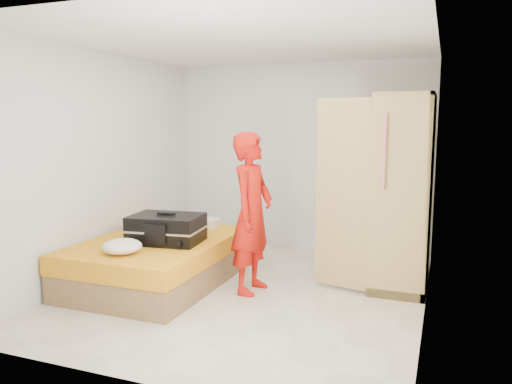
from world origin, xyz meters
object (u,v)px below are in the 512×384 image
at_px(bed, 158,261).
at_px(person, 252,213).
at_px(wardrobe, 398,196).
at_px(round_cushion, 122,246).
at_px(suitcase, 166,229).

distance_m(bed, person, 1.25).
xyz_separation_m(wardrobe, round_cushion, (-2.51, -1.57, -0.42)).
relative_size(bed, person, 1.19).
height_order(wardrobe, suitcase, wardrobe).
height_order(bed, person, person).
bearing_deg(round_cushion, wardrobe, 32.05).
distance_m(bed, suitcase, 0.43).
xyz_separation_m(suitcase, round_cushion, (-0.16, -0.57, -0.07)).
relative_size(wardrobe, person, 1.23).
xyz_separation_m(person, round_cushion, (-1.09, -0.77, -0.28)).
xyz_separation_m(bed, suitcase, (0.16, -0.06, 0.40)).
bearing_deg(round_cushion, person, 35.19).
height_order(suitcase, round_cushion, suitcase).
bearing_deg(bed, wardrobe, 20.53).
relative_size(suitcase, round_cushion, 2.13).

